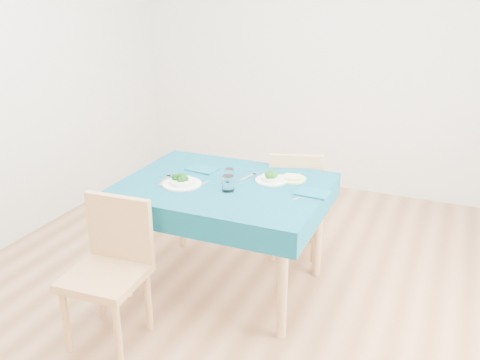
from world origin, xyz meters
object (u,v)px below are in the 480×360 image
at_px(chair_near, 103,262).
at_px(bowl_far, 271,177).
at_px(chair_far, 295,194).
at_px(table, 225,236).
at_px(side_plate, 292,179).
at_px(bowl_near, 182,179).

relative_size(chair_near, bowl_far, 4.96).
bearing_deg(chair_near, chair_far, 62.74).
xyz_separation_m(table, chair_near, (-0.37, -0.81, 0.14)).
bearing_deg(side_plate, bowl_far, -143.48).
distance_m(chair_far, side_plate, 0.50).
relative_size(table, bowl_far, 6.18).
distance_m(chair_near, bowl_near, 0.75).
distance_m(chair_near, side_plate, 1.33).
xyz_separation_m(chair_near, bowl_far, (0.64, 0.98, 0.27)).
relative_size(table, chair_far, 1.36).
distance_m(bowl_near, side_plate, 0.73).
xyz_separation_m(table, bowl_near, (-0.24, -0.12, 0.42)).
height_order(chair_near, side_plate, chair_near).
bearing_deg(bowl_far, chair_far, 88.29).
bearing_deg(table, bowl_near, -152.99).
distance_m(chair_far, bowl_near, 0.99).
relative_size(bowl_far, side_plate, 1.14).
relative_size(chair_near, chair_far, 1.09).
distance_m(bowl_near, bowl_far, 0.58).
bearing_deg(bowl_far, bowl_near, -150.49).
height_order(bowl_near, side_plate, bowl_near).
bearing_deg(chair_far, table, 48.55).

